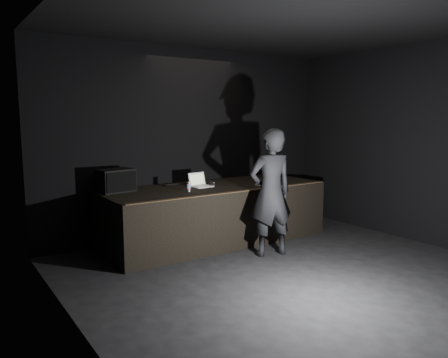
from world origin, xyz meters
name	(u,v)px	position (x,y,z in m)	size (l,w,h in m)	color
ground	(327,289)	(0.00, 0.00, 0.00)	(7.00, 7.00, 0.00)	black
room_walls	(333,134)	(0.00, 0.00, 2.02)	(6.10, 7.10, 3.52)	black
stage_riser	(214,213)	(0.00, 2.73, 0.50)	(4.00, 1.50, 1.00)	black
riser_lip	(237,191)	(0.00, 2.02, 1.01)	(3.92, 0.10, 0.01)	brown
stage_monitor	(116,181)	(-1.67, 3.13, 1.19)	(0.62, 0.49, 0.38)	black
cable	(187,183)	(-0.27, 3.23, 1.01)	(0.02, 0.02, 0.99)	black
laptop	(200,183)	(-0.24, 2.83, 1.06)	(0.39, 0.35, 0.24)	silver
beer_can	(189,187)	(-0.66, 2.49, 1.08)	(0.07, 0.07, 0.17)	silver
plastic_cup	(212,185)	(-0.15, 2.58, 1.05)	(0.09, 0.09, 0.11)	white
wii_remote	(259,185)	(0.69, 2.30, 1.02)	(0.04, 0.17, 0.03)	silver
person	(271,193)	(0.30, 1.53, 1.02)	(0.75, 0.49, 2.05)	black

